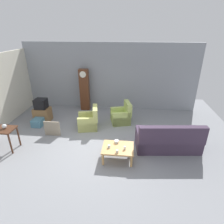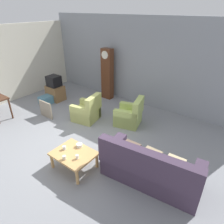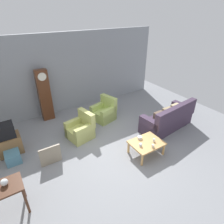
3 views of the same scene
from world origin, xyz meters
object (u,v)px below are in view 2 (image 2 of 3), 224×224
at_px(tv_stand_cabinet, 56,93).
at_px(storage_box_blue, 46,100).
at_px(coffee_table_wood, 74,155).
at_px(grandfather_clock, 107,74).
at_px(armchair_olive_far, 130,116).
at_px(cup_white_porcelain, 77,157).
at_px(armchair_olive_near, 87,112).
at_px(cup_blue_rimmed, 64,148).
at_px(bowl_white_stacked, 79,145).
at_px(tv_crt, 54,81).
at_px(framed_picture_leaning, 46,110).
at_px(cup_cream_tall, 64,158).
at_px(couch_floral, 150,169).

xyz_separation_m(tv_stand_cabinet, storage_box_blue, (-0.01, -0.48, -0.14)).
bearing_deg(coffee_table_wood, grandfather_clock, 117.22).
height_order(armchair_olive_far, coffee_table_wood, armchair_olive_far).
relative_size(grandfather_clock, cup_white_porcelain, 20.44).
height_order(tv_stand_cabinet, cup_white_porcelain, tv_stand_cabinet).
height_order(armchair_olive_near, cup_white_porcelain, armchair_olive_near).
relative_size(armchair_olive_near, cup_blue_rimmed, 10.24).
distance_m(cup_blue_rimmed, bowl_white_stacked, 0.36).
bearing_deg(tv_crt, armchair_olive_far, 3.02).
distance_m(armchair_olive_near, tv_crt, 2.28).
distance_m(framed_picture_leaning, cup_cream_tall, 2.95).
height_order(tv_crt, storage_box_blue, tv_crt).
relative_size(armchair_olive_near, coffee_table_wood, 0.96).
bearing_deg(cup_white_porcelain, tv_stand_cabinet, 147.33).
bearing_deg(cup_blue_rimmed, bowl_white_stacked, 54.20).
bearing_deg(tv_stand_cabinet, coffee_table_wood, -33.27).
bearing_deg(bowl_white_stacked, cup_white_porcelain, -51.02).
xyz_separation_m(coffee_table_wood, storage_box_blue, (-3.52, 1.82, -0.21)).
distance_m(storage_box_blue, cup_blue_rimmed, 3.76).
relative_size(couch_floral, cup_blue_rimmed, 24.27).
distance_m(couch_floral, cup_blue_rimmed, 2.03).
bearing_deg(storage_box_blue, cup_white_porcelain, -27.04).
xyz_separation_m(coffee_table_wood, cup_blue_rimmed, (-0.27, -0.04, 0.11)).
distance_m(coffee_table_wood, framed_picture_leaning, 2.83).
bearing_deg(coffee_table_wood, cup_cream_tall, -90.68).
xyz_separation_m(grandfather_clock, tv_crt, (-1.58, -1.45, -0.22)).
distance_m(tv_crt, storage_box_blue, 0.81).
bearing_deg(cup_blue_rimmed, cup_cream_tall, -40.93).
relative_size(couch_floral, framed_picture_leaning, 3.64).
bearing_deg(tv_stand_cabinet, cup_blue_rimmed, -35.85).
relative_size(tv_stand_cabinet, tv_crt, 1.42).
xyz_separation_m(framed_picture_leaning, bowl_white_stacked, (2.53, -0.88, 0.18)).
height_order(armchair_olive_far, cup_blue_rimmed, armchair_olive_far).
bearing_deg(cup_white_porcelain, framed_picture_leaning, 156.48).
bearing_deg(framed_picture_leaning, coffee_table_wood, -23.68).
relative_size(armchair_olive_near, tv_crt, 1.92).
xyz_separation_m(couch_floral, storage_box_blue, (-5.15, 1.16, -0.20)).
distance_m(armchair_olive_far, tv_crt, 3.51).
bearing_deg(grandfather_clock, couch_floral, -40.90).
bearing_deg(framed_picture_leaning, storage_box_blue, 143.57).
bearing_deg(armchair_olive_far, bowl_white_stacked, -90.71).
bearing_deg(storage_box_blue, coffee_table_wood, -27.35).
xyz_separation_m(cup_blue_rimmed, cup_cream_tall, (0.27, -0.23, 0.00)).
height_order(framed_picture_leaning, bowl_white_stacked, framed_picture_leaning).
relative_size(armchair_olive_far, framed_picture_leaning, 1.60).
distance_m(armchair_olive_near, grandfather_clock, 2.11).
xyz_separation_m(framed_picture_leaning, storage_box_blue, (-0.92, 0.68, -0.14)).
distance_m(armchair_olive_far, cup_white_porcelain, 2.59).
xyz_separation_m(armchair_olive_near, cup_white_porcelain, (1.54, -1.94, 0.18)).
height_order(armchair_olive_near, tv_stand_cabinet, armchair_olive_near).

